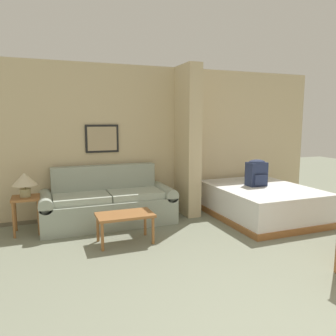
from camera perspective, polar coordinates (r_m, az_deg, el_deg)
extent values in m
cube|color=#CCB78E|center=(5.96, -2.69, 4.82)|extent=(6.75, 0.12, 2.60)
cube|color=#70644E|center=(6.11, -2.39, -7.20)|extent=(6.75, 0.02, 0.06)
cube|color=black|center=(5.66, -11.41, 5.04)|extent=(0.56, 0.02, 0.47)
cube|color=tan|center=(5.64, -11.38, 5.03)|extent=(0.49, 0.01, 0.40)
cube|color=#CCB78E|center=(5.78, 3.40, 4.70)|extent=(0.24, 0.67, 2.60)
cube|color=#99A393|center=(5.41, -10.26, -7.38)|extent=(1.71, 0.84, 0.42)
cube|color=#99A393|center=(5.62, -11.00, -2.02)|extent=(1.71, 0.20, 0.49)
cube|color=#99A393|center=(5.33, -20.44, -8.04)|extent=(0.19, 0.84, 0.42)
cylinder|color=#99A393|center=(5.27, -20.58, -5.39)|extent=(0.21, 0.84, 0.21)
cube|color=#99A393|center=(5.66, -0.70, -6.55)|extent=(0.19, 0.84, 0.42)
cylinder|color=#99A393|center=(5.60, -0.70, -4.04)|extent=(0.21, 0.84, 0.21)
cube|color=#AAB5A4|center=(5.24, -14.85, -5.10)|extent=(0.84, 0.60, 0.10)
cube|color=#AAB5A4|center=(5.39, -5.74, -4.48)|extent=(0.84, 0.60, 0.10)
cube|color=#996033|center=(4.53, -7.52, -8.11)|extent=(0.76, 0.45, 0.04)
cylinder|color=#996033|center=(4.36, -11.35, -11.70)|extent=(0.04, 0.04, 0.37)
cylinder|color=#996033|center=(4.51, -2.62, -10.83)|extent=(0.04, 0.04, 0.37)
cylinder|color=#996033|center=(4.70, -12.12, -10.22)|extent=(0.04, 0.04, 0.37)
cylinder|color=#996033|center=(4.84, -4.01, -9.48)|extent=(0.04, 0.04, 0.37)
cube|color=#996033|center=(5.26, -23.54, -4.81)|extent=(0.39, 0.39, 0.04)
cylinder|color=#996033|center=(5.17, -25.29, -8.29)|extent=(0.04, 0.04, 0.52)
cylinder|color=#996033|center=(5.16, -21.57, -8.12)|extent=(0.04, 0.04, 0.52)
cylinder|color=#996033|center=(5.49, -25.04, -7.33)|extent=(0.04, 0.04, 0.52)
cylinder|color=#996033|center=(5.48, -21.55, -7.16)|extent=(0.04, 0.04, 0.52)
cylinder|color=tan|center=(5.24, -23.59, -3.98)|extent=(0.15, 0.15, 0.12)
cylinder|color=tan|center=(5.22, -23.65, -3.03)|extent=(0.02, 0.02, 0.05)
cone|color=beige|center=(5.20, -23.72, -1.75)|extent=(0.36, 0.36, 0.18)
cube|color=#996033|center=(5.95, 15.77, -7.73)|extent=(1.54, 1.94, 0.10)
cube|color=white|center=(5.89, 15.88, -5.22)|extent=(1.50, 1.90, 0.44)
cube|color=white|center=(6.43, 12.05, -2.41)|extent=(1.38, 0.36, 0.10)
cube|color=#232D4C|center=(5.87, 15.13, -1.02)|extent=(0.33, 0.22, 0.41)
cube|color=#232D4C|center=(5.79, 15.82, -2.01)|extent=(0.25, 0.03, 0.18)
ellipsoid|color=#232D4C|center=(5.84, 15.21, 0.96)|extent=(0.31, 0.21, 0.10)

